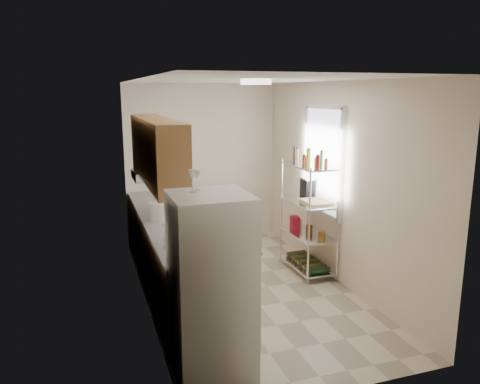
{
  "coord_description": "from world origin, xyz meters",
  "views": [
    {
      "loc": [
        -1.85,
        -5.23,
        2.47
      ],
      "look_at": [
        0.0,
        0.25,
        1.22
      ],
      "focal_mm": 35.0,
      "sensor_mm": 36.0,
      "label": 1
    }
  ],
  "objects_px": {
    "rice_cooker": "(159,211)",
    "frying_pan_large": "(158,211)",
    "refrigerator": "(211,285)",
    "espresso_machine": "(308,187)",
    "cutting_board": "(317,202)"
  },
  "relations": [
    {
      "from": "frying_pan_large",
      "to": "cutting_board",
      "type": "bearing_deg",
      "value": -30.33
    },
    {
      "from": "refrigerator",
      "to": "cutting_board",
      "type": "height_order",
      "value": "refrigerator"
    },
    {
      "from": "rice_cooker",
      "to": "frying_pan_large",
      "type": "xyz_separation_m",
      "value": [
        0.04,
        0.34,
        -0.09
      ]
    },
    {
      "from": "frying_pan_large",
      "to": "espresso_machine",
      "type": "height_order",
      "value": "espresso_machine"
    },
    {
      "from": "frying_pan_large",
      "to": "refrigerator",
      "type": "bearing_deg",
      "value": -102.48
    },
    {
      "from": "rice_cooker",
      "to": "frying_pan_large",
      "type": "distance_m",
      "value": 0.36
    },
    {
      "from": "refrigerator",
      "to": "frying_pan_large",
      "type": "bearing_deg",
      "value": 92.34
    },
    {
      "from": "refrigerator",
      "to": "cutting_board",
      "type": "xyz_separation_m",
      "value": [
        1.93,
        1.74,
        0.21
      ]
    },
    {
      "from": "refrigerator",
      "to": "espresso_machine",
      "type": "relative_size",
      "value": 6.42
    },
    {
      "from": "frying_pan_large",
      "to": "cutting_board",
      "type": "height_order",
      "value": "cutting_board"
    },
    {
      "from": "rice_cooker",
      "to": "cutting_board",
      "type": "bearing_deg",
      "value": -6.09
    },
    {
      "from": "refrigerator",
      "to": "espresso_machine",
      "type": "distance_m",
      "value": 2.98
    },
    {
      "from": "cutting_board",
      "to": "espresso_machine",
      "type": "height_order",
      "value": "espresso_machine"
    },
    {
      "from": "rice_cooker",
      "to": "frying_pan_large",
      "type": "relative_size",
      "value": 1.04
    },
    {
      "from": "rice_cooker",
      "to": "frying_pan_large",
      "type": "bearing_deg",
      "value": 84.05
    }
  ]
}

